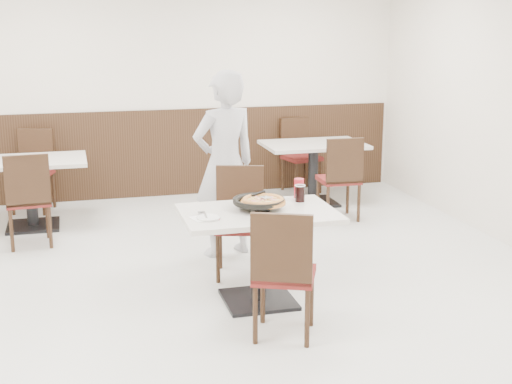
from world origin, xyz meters
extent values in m
plane|color=#B1B1AC|center=(0.00, 0.00, 0.00)|extent=(7.00, 7.00, 0.00)
cube|color=silver|center=(0.00, 3.50, 1.40)|extent=(6.00, 0.04, 2.80)
cube|color=silver|center=(0.00, -3.50, 1.40)|extent=(6.00, 0.04, 2.80)
cube|color=black|center=(0.00, 3.48, 0.55)|extent=(5.90, 0.03, 1.10)
cylinder|color=black|center=(0.24, -0.23, 0.77)|extent=(0.14, 0.14, 0.04)
cylinder|color=black|center=(0.22, -0.18, 0.79)|extent=(0.38, 0.38, 0.01)
cylinder|color=#B47635|center=(0.25, -0.20, 0.81)|extent=(0.39, 0.39, 0.02)
cube|color=silver|center=(0.27, -0.18, 0.84)|extent=(0.09, 0.10, 0.00)
cube|color=silver|center=(-0.25, -0.33, 0.75)|extent=(0.21, 0.21, 0.00)
cylinder|color=silver|center=(-0.22, -0.35, 0.76)|extent=(0.20, 0.20, 0.01)
cube|color=silver|center=(-0.23, -0.31, 0.77)|extent=(0.03, 0.17, 0.00)
cylinder|color=black|center=(0.61, -0.03, 0.81)|extent=(0.09, 0.09, 0.13)
cylinder|color=#AC1723|center=(0.64, 0.10, 0.83)|extent=(0.09, 0.09, 0.16)
imported|color=silver|center=(0.20, 1.00, 0.88)|extent=(0.73, 0.58, 1.76)
camera|label=1|loc=(-1.18, -5.40, 2.21)|focal=50.00mm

